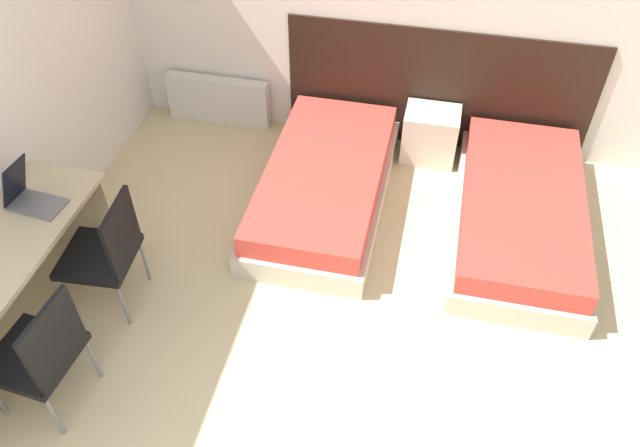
{
  "coord_description": "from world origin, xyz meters",
  "views": [
    {
      "loc": [
        0.68,
        -0.74,
        3.57
      ],
      "look_at": [
        0.0,
        2.28,
        0.55
      ],
      "focal_mm": 35.0,
      "sensor_mm": 36.0,
      "label": 1
    }
  ],
  "objects_px": {
    "laptop": "(29,196)",
    "bed_near_window": "(324,184)",
    "chair_near_notebook": "(41,352)",
    "chair_near_laptop": "(106,250)",
    "bed_near_door": "(520,213)",
    "nightstand": "(430,135)"
  },
  "relations": [
    {
      "from": "chair_near_laptop",
      "to": "laptop",
      "type": "relative_size",
      "value": 2.47
    },
    {
      "from": "bed_near_window",
      "to": "laptop",
      "type": "xyz_separation_m",
      "value": [
        -1.72,
        -1.28,
        0.64
      ]
    },
    {
      "from": "nightstand",
      "to": "laptop",
      "type": "height_order",
      "value": "laptop"
    },
    {
      "from": "bed_near_window",
      "to": "nightstand",
      "type": "xyz_separation_m",
      "value": [
        0.79,
        0.81,
        0.05
      ]
    },
    {
      "from": "chair_near_notebook",
      "to": "laptop",
      "type": "height_order",
      "value": "laptop"
    },
    {
      "from": "chair_near_notebook",
      "to": "laptop",
      "type": "bearing_deg",
      "value": 124.06
    },
    {
      "from": "nightstand",
      "to": "laptop",
      "type": "distance_m",
      "value": 3.32
    },
    {
      "from": "nightstand",
      "to": "chair_near_notebook",
      "type": "distance_m",
      "value": 3.61
    },
    {
      "from": "chair_near_laptop",
      "to": "bed_near_door",
      "type": "bearing_deg",
      "value": 21.65
    },
    {
      "from": "bed_near_door",
      "to": "chair_near_laptop",
      "type": "relative_size",
      "value": 2.14
    },
    {
      "from": "laptop",
      "to": "bed_near_window",
      "type": "bearing_deg",
      "value": 42.12
    },
    {
      "from": "nightstand",
      "to": "bed_near_door",
      "type": "bearing_deg",
      "value": -45.6
    },
    {
      "from": "chair_near_notebook",
      "to": "chair_near_laptop",
      "type": "bearing_deg",
      "value": 94.96
    },
    {
      "from": "bed_near_window",
      "to": "chair_near_notebook",
      "type": "distance_m",
      "value": 2.52
    },
    {
      "from": "laptop",
      "to": "chair_near_laptop",
      "type": "bearing_deg",
      "value": -3.52
    },
    {
      "from": "bed_near_window",
      "to": "chair_near_laptop",
      "type": "relative_size",
      "value": 2.14
    },
    {
      "from": "bed_near_door",
      "to": "laptop",
      "type": "relative_size",
      "value": 5.28
    },
    {
      "from": "nightstand",
      "to": "laptop",
      "type": "bearing_deg",
      "value": -140.32
    },
    {
      "from": "nightstand",
      "to": "chair_near_laptop",
      "type": "relative_size",
      "value": 0.52
    },
    {
      "from": "nightstand",
      "to": "chair_near_laptop",
      "type": "distance_m",
      "value": 2.96
    },
    {
      "from": "chair_near_notebook",
      "to": "bed_near_window",
      "type": "bearing_deg",
      "value": 65.93
    },
    {
      "from": "chair_near_laptop",
      "to": "laptop",
      "type": "distance_m",
      "value": 0.6
    }
  ]
}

